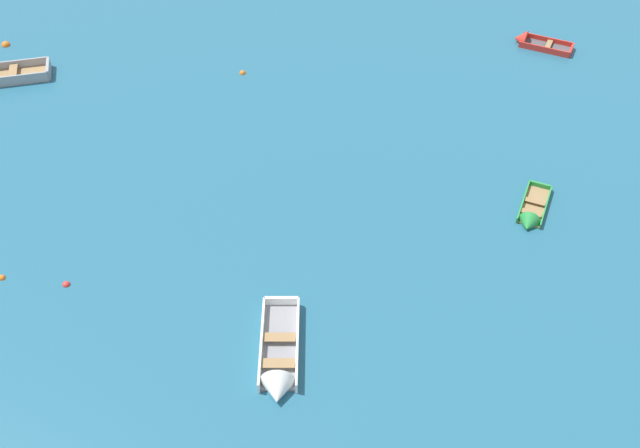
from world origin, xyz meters
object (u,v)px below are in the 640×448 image
object	(u,v)px
rowboat_green_outer_right	(530,217)
mooring_buoy_trailing	(6,45)
mooring_buoy_midfield	(243,73)
rowboat_red_cluster_outer	(531,42)
rowboat_white_center	(278,369)
mooring_buoy_between_boats_right	(2,278)
mooring_buoy_central	(66,285)

from	to	relation	value
rowboat_green_outer_right	mooring_buoy_trailing	world-z (taller)	rowboat_green_outer_right
mooring_buoy_midfield	rowboat_red_cluster_outer	bearing A→B (deg)	8.04
rowboat_red_cluster_outer	mooring_buoy_trailing	size ratio (longest dim) A/B	7.07
rowboat_white_center	mooring_buoy_midfield	xyz separation A→B (m)	(-1.93, 19.02, -0.22)
rowboat_green_outer_right	mooring_buoy_between_boats_right	xyz separation A→B (m)	(-21.72, -2.50, -0.13)
rowboat_red_cluster_outer	rowboat_white_center	bearing A→B (deg)	-123.57
mooring_buoy_central	rowboat_red_cluster_outer	bearing A→B (deg)	36.88
mooring_buoy_midfield	rowboat_green_outer_right	bearing A→B (deg)	-42.55
mooring_buoy_between_boats_right	mooring_buoy_central	bearing A→B (deg)	-9.61
mooring_buoy_midfield	mooring_buoy_trailing	size ratio (longest dim) A/B	0.68
rowboat_red_cluster_outer	mooring_buoy_midfield	distance (m)	16.22
mooring_buoy_trailing	mooring_buoy_central	size ratio (longest dim) A/B	1.56
rowboat_green_outer_right	mooring_buoy_trailing	bearing A→B (deg)	150.13
rowboat_red_cluster_outer	mooring_buoy_midfield	size ratio (longest dim) A/B	10.32
rowboat_white_center	mooring_buoy_between_boats_right	distance (m)	12.00
rowboat_white_center	mooring_buoy_central	size ratio (longest dim) A/B	14.84
mooring_buoy_midfield	mooring_buoy_between_boats_right	bearing A→B (deg)	-122.57
mooring_buoy_midfield	mooring_buoy_between_boats_right	distance (m)	16.78
mooring_buoy_trailing	mooring_buoy_between_boats_right	bearing A→B (deg)	-76.07
rowboat_green_outer_right	mooring_buoy_between_boats_right	world-z (taller)	rowboat_green_outer_right
rowboat_green_outer_right	mooring_buoy_between_boats_right	distance (m)	21.87
mooring_buoy_midfield	mooring_buoy_between_boats_right	world-z (taller)	mooring_buoy_midfield
rowboat_green_outer_right	rowboat_white_center	distance (m)	13.04
mooring_buoy_midfield	mooring_buoy_trailing	distance (m)	13.77
rowboat_white_center	mooring_buoy_central	world-z (taller)	rowboat_white_center
rowboat_white_center	rowboat_red_cluster_outer	world-z (taller)	rowboat_white_center
mooring_buoy_trailing	mooring_buoy_central	bearing A→B (deg)	-68.78
rowboat_green_outer_right	mooring_buoy_midfield	distance (m)	17.22
mooring_buoy_trailing	mooring_buoy_between_boats_right	world-z (taller)	mooring_buoy_trailing
rowboat_green_outer_right	rowboat_red_cluster_outer	xyz separation A→B (m)	(3.37, 13.92, 0.03)
rowboat_red_cluster_outer	mooring_buoy_midfield	bearing A→B (deg)	-171.96
mooring_buoy_between_boats_right	mooring_buoy_midfield	bearing A→B (deg)	57.43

